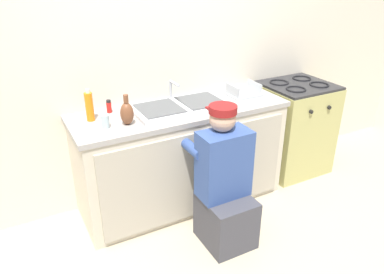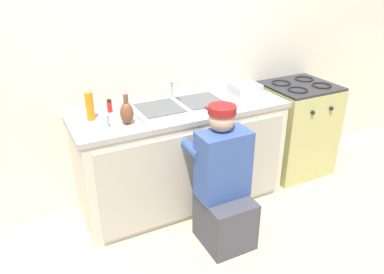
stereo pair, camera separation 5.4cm
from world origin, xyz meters
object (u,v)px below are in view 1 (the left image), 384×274
at_px(sink_double_basin, 181,106).
at_px(stove_range, 293,127).
at_px(water_glass, 105,121).
at_px(soap_bottle_orange, 89,106).
at_px(spice_bottle_red, 109,106).
at_px(dish_rack_tray, 243,93).
at_px(plumber_person, 224,189).
at_px(vase_decorative, 127,113).

height_order(sink_double_basin, stove_range, sink_double_basin).
relative_size(water_glass, soap_bottle_orange, 0.40).
xyz_separation_m(spice_bottle_red, soap_bottle_orange, (-0.17, -0.09, 0.06)).
xyz_separation_m(sink_double_basin, dish_rack_tray, (0.64, 0.02, 0.01)).
distance_m(water_glass, soap_bottle_orange, 0.21).
distance_m(spice_bottle_red, water_glass, 0.30).
bearing_deg(water_glass, stove_range, 2.95).
relative_size(sink_double_basin, water_glass, 8.00).
height_order(plumber_person, dish_rack_tray, plumber_person).
height_order(soap_bottle_orange, dish_rack_tray, soap_bottle_orange).
height_order(sink_double_basin, vase_decorative, vase_decorative).
distance_m(vase_decorative, dish_rack_tray, 1.15).
bearing_deg(spice_bottle_red, plumber_person, -53.33).
bearing_deg(stove_range, water_glass, -177.05).
height_order(stove_range, spice_bottle_red, spice_bottle_red).
xyz_separation_m(sink_double_basin, stove_range, (1.28, -0.00, -0.46)).
bearing_deg(spice_bottle_red, dish_rack_tray, -7.76).
bearing_deg(spice_bottle_red, soap_bottle_orange, -151.26).
distance_m(stove_range, dish_rack_tray, 0.79).
relative_size(stove_range, spice_bottle_red, 8.92).
bearing_deg(dish_rack_tray, stove_range, -1.77).
relative_size(spice_bottle_red, soap_bottle_orange, 0.42).
bearing_deg(stove_range, plumber_person, -153.17).
distance_m(plumber_person, spice_bottle_red, 1.12).
height_order(plumber_person, water_glass, plumber_person).
xyz_separation_m(plumber_person, vase_decorative, (-0.55, 0.51, 0.53)).
bearing_deg(plumber_person, vase_decorative, 137.13).
bearing_deg(water_glass, vase_decorative, -4.89).
bearing_deg(sink_double_basin, stove_range, -0.10).
bearing_deg(dish_rack_tray, water_glass, -174.74).
bearing_deg(soap_bottle_orange, plumber_person, -42.62).
bearing_deg(plumber_person, water_glass, 143.71).
bearing_deg(plumber_person, sink_double_basin, 94.66).
xyz_separation_m(stove_range, plumber_person, (-1.23, -0.62, -0.00)).
height_order(plumber_person, spice_bottle_red, plumber_person).
xyz_separation_m(sink_double_basin, plumber_person, (0.05, -0.62, -0.46)).
xyz_separation_m(stove_range, vase_decorative, (-1.78, -0.11, 0.53)).
bearing_deg(water_glass, sink_double_basin, 8.80).
height_order(spice_bottle_red, water_glass, spice_bottle_red).
xyz_separation_m(water_glass, dish_rack_tray, (1.30, 0.12, -0.03)).
bearing_deg(water_glass, plumber_person, -36.29).
bearing_deg(vase_decorative, plumber_person, -42.87).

